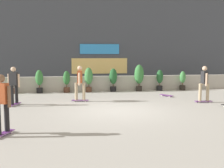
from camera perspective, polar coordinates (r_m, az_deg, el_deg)
name	(u,v)px	position (r m, az deg, el deg)	size (l,w,h in m)	color
ground_plane	(118,110)	(11.05, 1.15, -5.48)	(48.00, 48.00, 0.00)	#B2AFA8
planter_wall	(101,83)	(16.86, -2.26, 0.12)	(18.00, 0.40, 0.90)	#B2ADA3
building_backdrop	(95,41)	(20.77, -3.50, 8.99)	(20.00, 2.08, 6.50)	#424751
potted_plant_0	(12,82)	(16.63, -19.99, 0.40)	(0.38, 0.38, 1.23)	brown
potted_plant_1	(39,80)	(16.39, -14.84, 0.79)	(0.43, 0.43, 1.33)	black
potted_plant_2	(67,81)	(16.29, -9.39, 0.68)	(0.40, 0.40, 1.26)	brown
potted_plant_3	(89,78)	(16.31, -4.87, 1.26)	(0.49, 0.49, 1.45)	brown
potted_plant_4	(113,78)	(16.47, 0.26, 1.19)	(0.46, 0.46, 1.40)	black
potted_plant_5	(139,76)	(16.77, 5.64, 1.75)	(0.57, 0.57, 1.61)	#2D2823
potted_plant_6	(160,79)	(17.16, 9.87, 0.99)	(0.41, 0.41, 1.28)	black
potted_plant_7	(183,80)	(17.69, 14.43, 0.77)	(0.36, 0.36, 1.18)	#2D2823
skater_by_wall_right	(80,82)	(13.02, -6.67, 0.45)	(0.82, 0.55, 1.70)	#72338C
skater_far_right	(2,102)	(8.09, -21.87, -3.47)	(0.52, 0.81, 1.70)	#72338C
skater_far_left	(14,84)	(12.68, -19.68, -0.03)	(0.53, 0.82, 1.70)	#72338C
skater_foreground	(204,82)	(13.35, 18.58, 0.31)	(0.81, 0.56, 1.70)	#72338C
skateboard_aside	(166,95)	(14.91, 11.21, -2.30)	(0.59, 0.79, 0.08)	#72338C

